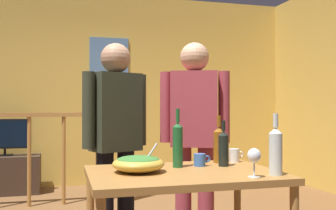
# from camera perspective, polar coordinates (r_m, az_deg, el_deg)

# --- Properties ---
(back_wall) EXTENTS (6.09, 0.10, 2.85)m
(back_wall) POSITION_cam_1_polar(r_m,az_deg,el_deg) (5.93, -10.54, 2.33)
(back_wall) COLOR gold
(back_wall) RESTS_ON ground_plane
(framed_picture) EXTENTS (0.58, 0.03, 0.69)m
(framed_picture) POSITION_cam_1_polar(r_m,az_deg,el_deg) (5.92, -8.64, 6.42)
(framed_picture) COLOR #547BAA
(stair_railing) EXTENTS (3.19, 0.10, 1.14)m
(stair_railing) POSITION_cam_1_polar(r_m,az_deg,el_deg) (4.81, -19.13, -5.91)
(stair_railing) COLOR #9E6B33
(stair_railing) RESTS_ON ground_plane
(tv_console) EXTENTS (0.90, 0.40, 0.50)m
(tv_console) POSITION_cam_1_polar(r_m,az_deg,el_deg) (5.68, -22.80, -9.42)
(tv_console) COLOR #38281E
(tv_console) RESTS_ON ground_plane
(flat_screen_tv) EXTENTS (0.66, 0.12, 0.49)m
(flat_screen_tv) POSITION_cam_1_polar(r_m,az_deg,el_deg) (5.59, -22.83, -4.00)
(flat_screen_tv) COLOR black
(flat_screen_tv) RESTS_ON tv_console
(serving_table) EXTENTS (1.13, 0.80, 0.77)m
(serving_table) POSITION_cam_1_polar(r_m,az_deg,el_deg) (2.39, 2.25, -11.68)
(serving_table) COLOR #9E6B33
(serving_table) RESTS_ON ground_plane
(salad_bowl) EXTENTS (0.31, 0.31, 0.17)m
(salad_bowl) POSITION_cam_1_polar(r_m,az_deg,el_deg) (2.33, -4.37, -8.46)
(salad_bowl) COLOR gold
(salad_bowl) RESTS_ON serving_table
(wine_glass) EXTENTS (0.07, 0.07, 0.16)m
(wine_glass) POSITION_cam_1_polar(r_m,az_deg,el_deg) (2.20, 12.51, -7.45)
(wine_glass) COLOR silver
(wine_glass) RESTS_ON serving_table
(wine_bottle_clear) EXTENTS (0.08, 0.08, 0.35)m
(wine_bottle_clear) POSITION_cam_1_polar(r_m,az_deg,el_deg) (2.30, 15.51, -6.37)
(wine_bottle_clear) COLOR silver
(wine_bottle_clear) RESTS_ON serving_table
(wine_bottle_green) EXTENTS (0.07, 0.07, 0.38)m
(wine_bottle_green) POSITION_cam_1_polar(r_m,az_deg,el_deg) (2.50, 1.44, -5.69)
(wine_bottle_green) COLOR #1E5628
(wine_bottle_green) RESTS_ON serving_table
(wine_bottle_amber) EXTENTS (0.08, 0.08, 0.33)m
(wine_bottle_amber) POSITION_cam_1_polar(r_m,az_deg,el_deg) (2.73, 7.47, -5.66)
(wine_bottle_amber) COLOR brown
(wine_bottle_amber) RESTS_ON serving_table
(wine_bottle_dark) EXTENTS (0.07, 0.07, 0.30)m
(wine_bottle_dark) POSITION_cam_1_polar(r_m,az_deg,el_deg) (2.58, 8.15, -6.20)
(wine_bottle_dark) COLOR black
(wine_bottle_dark) RESTS_ON serving_table
(mug_white) EXTENTS (0.11, 0.07, 0.09)m
(mug_white) POSITION_cam_1_polar(r_m,az_deg,el_deg) (2.79, 9.72, -7.29)
(mug_white) COLOR white
(mug_white) RESTS_ON serving_table
(mug_blue) EXTENTS (0.11, 0.08, 0.08)m
(mug_blue) POSITION_cam_1_polar(r_m,az_deg,el_deg) (2.58, 4.72, -8.01)
(mug_blue) COLOR #3866B2
(mug_blue) RESTS_ON serving_table
(person_standing_left) EXTENTS (0.50, 0.34, 1.64)m
(person_standing_left) POSITION_cam_1_polar(r_m,az_deg,el_deg) (2.96, -7.69, -4.08)
(person_standing_left) COLOR black
(person_standing_left) RESTS_ON ground_plane
(person_standing_right) EXTENTS (0.52, 0.34, 1.67)m
(person_standing_right) POSITION_cam_1_polar(r_m,az_deg,el_deg) (3.11, 3.92, -3.44)
(person_standing_right) COLOR #9E3842
(person_standing_right) RESTS_ON ground_plane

